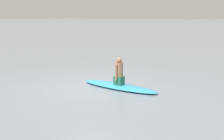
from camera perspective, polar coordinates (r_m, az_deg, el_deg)
ground_plane at (r=9.40m, az=-4.40°, el=-3.54°), size 400.00×400.00×0.00m
surfboard at (r=9.26m, az=1.43°, el=-3.35°), size 2.89×0.75×0.12m
person_paddler at (r=9.16m, az=1.44°, el=-0.48°), size 0.30×0.40×0.91m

